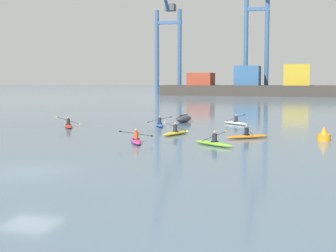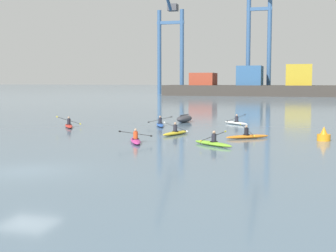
% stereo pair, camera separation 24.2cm
% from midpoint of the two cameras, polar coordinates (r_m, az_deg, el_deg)
% --- Properties ---
extents(ground_plane, '(800.00, 800.00, 0.00)m').
position_cam_midpoint_polar(ground_plane, '(23.16, -16.25, -5.09)').
color(ground_plane, slate).
extents(container_barge, '(45.93, 10.68, 8.19)m').
position_cam_midpoint_polar(container_barge, '(131.75, 9.51, 4.66)').
color(container_barge, '#38332D').
rests_on(container_barge, ground).
extents(gantry_crane_west, '(8.15, 18.72, 36.75)m').
position_cam_midpoint_polar(gantry_crane_west, '(145.61, -0.10, 10.60)').
color(gantry_crane_west, '#335684').
rests_on(gantry_crane_west, ground).
extents(gantry_crane_west_mid, '(6.95, 20.83, 36.96)m').
position_cam_midpoint_polar(gantry_crane_west_mid, '(138.68, 10.26, 11.37)').
color(gantry_crane_west_mid, '#335684').
rests_on(gantry_crane_west_mid, ground).
extents(capsized_dinghy, '(1.60, 2.77, 0.76)m').
position_cam_midpoint_polar(capsized_dinghy, '(47.90, 1.71, 0.86)').
color(capsized_dinghy, '#38383D').
rests_on(capsized_dinghy, ground).
extents(channel_buoy, '(0.90, 0.90, 1.00)m').
position_cam_midpoint_polar(channel_buoy, '(34.86, 17.61, -1.07)').
color(channel_buoy, orange).
rests_on(channel_buoy, ground).
extents(kayak_lime, '(3.07, 2.54, 0.95)m').
position_cam_midpoint_polar(kayak_lime, '(30.91, 5.15, -1.98)').
color(kayak_lime, '#7ABC2D').
rests_on(kayak_lime, ground).
extents(kayak_red, '(2.32, 3.20, 1.03)m').
position_cam_midpoint_polar(kayak_red, '(43.60, -11.76, 0.07)').
color(kayak_red, red).
rests_on(kayak_red, ground).
extents(kayak_yellow, '(2.13, 3.42, 0.97)m').
position_cam_midpoint_polar(kayak_yellow, '(36.91, 0.74, -0.76)').
color(kayak_yellow, yellow).
rests_on(kayak_yellow, ground).
extents(kayak_white, '(2.85, 2.80, 0.95)m').
position_cam_midpoint_polar(kayak_white, '(46.06, 7.76, 0.41)').
color(kayak_white, silver).
rests_on(kayak_white, ground).
extents(kayak_magenta, '(2.08, 3.34, 0.95)m').
position_cam_midpoint_polar(kayak_magenta, '(32.26, -3.98, -1.66)').
color(kayak_magenta, '#C13384').
rests_on(kayak_magenta, ground).
extents(kayak_blue, '(2.11, 3.38, 0.95)m').
position_cam_midpoint_polar(kayak_blue, '(43.75, -1.15, 0.20)').
color(kayak_blue, '#2856B2').
rests_on(kayak_blue, ground).
extents(kayak_orange, '(3.10, 2.48, 1.01)m').
position_cam_midpoint_polar(kayak_orange, '(35.04, 9.12, -1.16)').
color(kayak_orange, orange).
rests_on(kayak_orange, ground).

